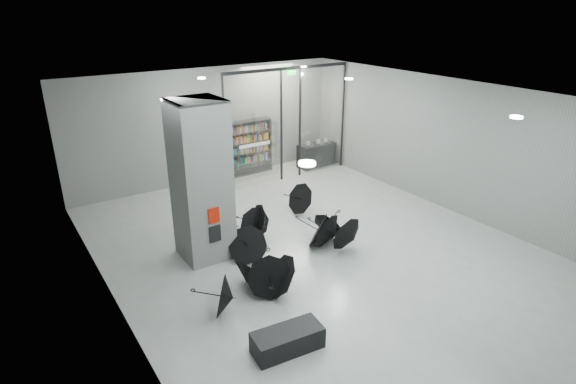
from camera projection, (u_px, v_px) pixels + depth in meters
room at (335, 152)px, 10.67m from camera, size 14.00×14.02×4.01m
column at (201, 182)px, 11.24m from camera, size 1.20×1.20×4.00m
fire_cabinet at (214, 215)px, 11.01m from camera, size 0.28×0.04×0.38m
info_panel at (215, 234)px, 11.20m from camera, size 0.30×0.03×0.42m
exit_sign at (292, 73)px, 15.61m from camera, size 0.30×0.06×0.15m
glass_partition at (288, 120)px, 16.38m from camera, size 5.06×0.08×4.00m
bench at (288, 340)px, 8.63m from camera, size 1.38×0.71×0.43m
bookshelf at (248, 147)px, 17.29m from camera, size 1.86×0.40×2.04m
shop_counter at (316, 155)px, 18.30m from camera, size 1.54×0.68×0.91m
umbrella_cluster at (280, 245)px, 11.81m from camera, size 5.37×4.56×1.25m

